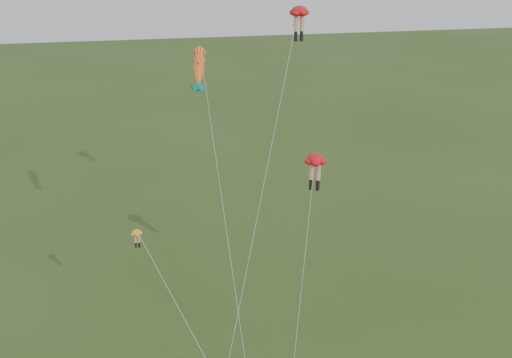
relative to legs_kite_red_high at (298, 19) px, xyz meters
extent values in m
ellipsoid|color=red|center=(0.12, 0.18, 0.53)|extent=(1.60, 1.60, 0.75)
cylinder|color=#DF9B83|center=(-0.11, 0.17, -0.36)|extent=(0.34, 0.34, 1.15)
cylinder|color=black|center=(-0.11, 0.17, -1.22)|extent=(0.26, 0.26, 0.58)
cube|color=black|center=(-0.11, 0.17, -1.60)|extent=(0.21, 0.35, 0.17)
cylinder|color=#DF9B83|center=(0.35, 0.20, -0.36)|extent=(0.34, 0.34, 1.15)
cylinder|color=black|center=(0.35, 0.20, -1.22)|extent=(0.26, 0.26, 0.58)
cube|color=black|center=(0.35, 0.20, -1.60)|extent=(0.21, 0.35, 0.17)
cylinder|color=silver|center=(-3.81, -5.70, -10.19)|extent=(7.90, 11.80, 22.19)
ellipsoid|color=red|center=(-0.99, -8.23, -8.01)|extent=(2.08, 2.08, 0.76)
cylinder|color=#DF9B83|center=(-1.19, -8.11, -8.91)|extent=(0.34, 0.34, 1.16)
cylinder|color=black|center=(-1.19, -8.11, -9.78)|extent=(0.26, 0.26, 0.58)
cube|color=black|center=(-1.19, -8.11, -10.15)|extent=(0.34, 0.39, 0.17)
cylinder|color=#DF9B83|center=(-0.80, -8.35, -8.91)|extent=(0.34, 0.34, 1.16)
cylinder|color=black|center=(-0.80, -8.35, -9.78)|extent=(0.26, 0.26, 0.58)
cube|color=black|center=(-0.80, -8.35, -10.15)|extent=(0.34, 0.39, 0.17)
cylinder|color=silver|center=(-2.32, -10.72, -14.46)|extent=(2.69, 5.01, 13.64)
ellipsoid|color=yellow|center=(-12.94, -7.22, -12.66)|extent=(0.92, 0.92, 0.39)
cylinder|color=#DF9B83|center=(-13.05, -7.20, -13.12)|extent=(0.17, 0.17, 0.59)
cylinder|color=black|center=(-13.05, -7.20, -13.56)|extent=(0.13, 0.13, 0.30)
cube|color=black|center=(-13.05, -7.20, -13.75)|extent=(0.13, 0.19, 0.09)
cylinder|color=#DF9B83|center=(-12.82, -7.25, -13.12)|extent=(0.17, 0.17, 0.59)
cylinder|color=black|center=(-12.82, -7.25, -13.56)|extent=(0.13, 0.13, 0.30)
cube|color=black|center=(-12.82, -7.25, -13.75)|extent=(0.13, 0.19, 0.09)
cylinder|color=silver|center=(-10.61, -10.53, -16.88)|extent=(4.70, 6.65, 8.83)
ellipsoid|color=#F7AD1F|center=(-7.86, -3.00, -2.53)|extent=(1.48, 3.04, 2.81)
sphere|color=#F7AD1F|center=(-7.86, -3.00, -2.53)|extent=(1.14, 1.43, 1.27)
cone|color=#158B79|center=(-7.86, -3.00, -2.53)|extent=(0.93, 1.31, 1.21)
cone|color=#158B79|center=(-7.86, -3.00, -2.53)|extent=(0.93, 1.31, 1.21)
cone|color=#158B79|center=(-7.86, -3.00, -2.53)|extent=(0.53, 0.74, 0.67)
cone|color=#158B79|center=(-7.86, -3.00, -2.53)|extent=(0.53, 0.74, 0.67)
cone|color=red|center=(-7.86, -3.00, -2.53)|extent=(0.57, 0.74, 0.67)
cylinder|color=silver|center=(-7.15, -7.27, -11.90)|extent=(1.46, 8.56, 18.76)
camera|label=1|loc=(-12.37, -41.84, 5.00)|focal=40.00mm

